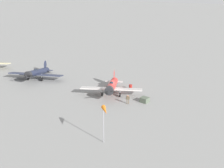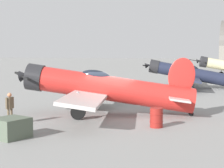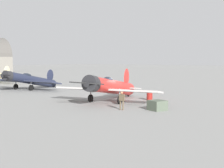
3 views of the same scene
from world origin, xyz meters
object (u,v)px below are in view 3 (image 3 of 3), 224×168
(airplane_mid_apron, at_px, (29,80))
(ground_crew_mechanic, at_px, (122,99))
(airplane_foreground, at_px, (110,87))
(equipment_crate, at_px, (157,105))
(fuel_drum, at_px, (150,96))

(airplane_mid_apron, bearing_deg, ground_crew_mechanic, 64.69)
(airplane_foreground, xyz_separation_m, equipment_crate, (-6.67, 1.59, -1.13))
(ground_crew_mechanic, relative_size, fuel_drum, 1.69)
(airplane_mid_apron, xyz_separation_m, ground_crew_mechanic, (-22.06, 6.24, -0.41))
(fuel_drum, bearing_deg, airplane_mid_apron, 2.33)
(ground_crew_mechanic, bearing_deg, fuel_drum, -170.22)
(equipment_crate, relative_size, fuel_drum, 1.74)
(airplane_mid_apron, height_order, equipment_crate, airplane_mid_apron)
(airplane_foreground, bearing_deg, airplane_mid_apron, -113.97)
(airplane_mid_apron, bearing_deg, equipment_crate, 70.21)
(ground_crew_mechanic, relative_size, equipment_crate, 0.97)
(equipment_crate, distance_m, fuel_drum, 6.77)
(fuel_drum, bearing_deg, airplane_foreground, 56.63)
(airplane_foreground, bearing_deg, equipment_crate, 61.74)
(airplane_mid_apron, xyz_separation_m, fuel_drum, (-20.28, -0.82, -0.91))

